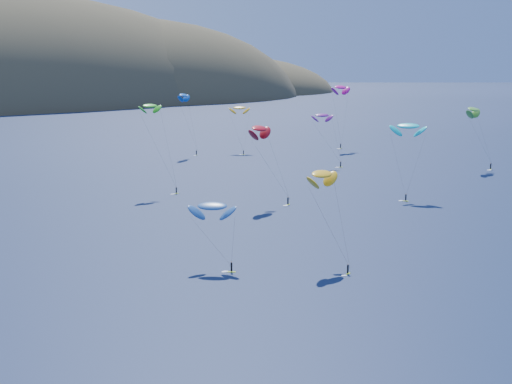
{
  "coord_description": "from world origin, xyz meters",
  "views": [
    {
      "loc": [
        -80.93,
        -36.76,
        35.85
      ],
      "look_at": [
        -2.03,
        80.0,
        9.0
      ],
      "focal_mm": 50.0,
      "sensor_mm": 36.0,
      "label": 1
    }
  ],
  "objects": [
    {
      "name": "kitesurfer_2",
      "position": [
        -2.1,
        59.15,
        15.5
      ],
      "size": [
        8.7,
        12.91,
        17.76
      ],
      "rotation": [
        0.0,
        0.0,
        0.3
      ],
      "color": "#CFFF1C",
      "rests_on": "ground"
    },
    {
      "name": "kitesurfer_4",
      "position": [
        44.57,
        196.58,
        21.84
      ],
      "size": [
        8.82,
        9.87,
        24.21
      ],
      "rotation": [
        0.0,
        0.0,
        0.7
      ],
      "color": "#CFFF1C",
      "rests_on": "ground"
    },
    {
      "name": "kitesurfer_13",
      "position": [
        106.69,
        115.37,
        19.06
      ],
      "size": [
        10.61,
        11.18,
        21.79
      ],
      "rotation": [
        0.0,
        0.0,
        0.41
      ],
      "color": "#CFFF1C",
      "rests_on": "ground"
    },
    {
      "name": "kitesurfer_6",
      "position": [
        69.69,
        146.92,
        16.64
      ],
      "size": [
        7.99,
        10.43,
        18.76
      ],
      "rotation": [
        0.0,
        0.0,
        -0.28
      ],
      "color": "#CFFF1C",
      "rests_on": "ground"
    },
    {
      "name": "kitesurfer_5",
      "position": [
        54.55,
        93.47,
        18.2
      ],
      "size": [
        10.76,
        11.29,
        20.74
      ],
      "rotation": [
        0.0,
        0.0,
        -0.92
      ],
      "color": "#CFFF1C",
      "rests_on": "ground"
    },
    {
      "name": "kitesurfer_11",
      "position": [
        66.73,
        193.05,
        16.56
      ],
      "size": [
        9.48,
        13.91,
        18.74
      ],
      "rotation": [
        0.0,
        0.0,
        -0.56
      ],
      "color": "#CFFF1C",
      "rests_on": "ground"
    },
    {
      "name": "kitesurfer_9",
      "position": [
        17.34,
        107.15,
        18.51
      ],
      "size": [
        10.1,
        11.02,
        21.12
      ],
      "rotation": [
        0.0,
        0.0,
        0.51
      ],
      "color": "#CFFF1C",
      "rests_on": "ground"
    },
    {
      "name": "kitesurfer_8",
      "position": [
        104.94,
        178.86,
        23.96
      ],
      "size": [
        10.67,
        6.45,
        26.78
      ],
      "rotation": [
        0.0,
        0.0,
        0.19
      ],
      "color": "#CFFF1C",
      "rests_on": "ground"
    },
    {
      "name": "kitesurfer_3",
      "position": [
        2.55,
        137.4,
        22.83
      ],
      "size": [
        7.16,
        10.83,
        24.78
      ],
      "rotation": [
        0.0,
        0.0,
        0.14
      ],
      "color": "#CFFF1C",
      "rests_on": "ground"
    },
    {
      "name": "kitesurfer_10",
      "position": [
        -19.69,
        67.42,
        10.37
      ],
      "size": [
        8.48,
        10.57,
        12.61
      ],
      "rotation": [
        0.0,
        0.0,
        -0.69
      ],
      "color": "#CFFF1C",
      "rests_on": "ground"
    }
  ]
}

